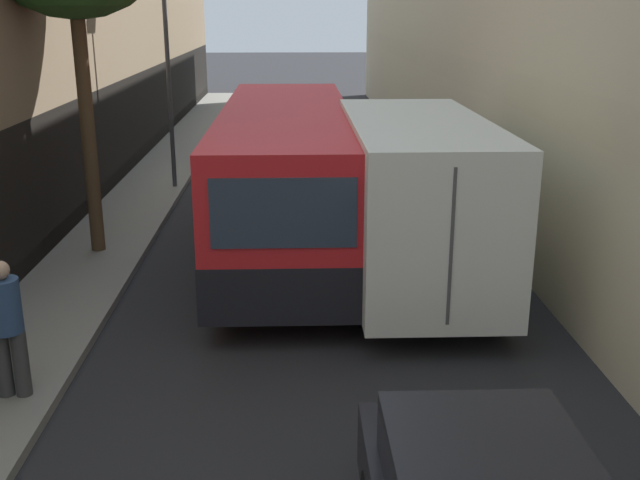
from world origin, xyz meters
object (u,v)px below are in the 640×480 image
at_px(box_truck, 409,190).
at_px(pedestrian, 7,325).
at_px(street_lamp, 165,16).
at_px(bus, 286,176).
at_px(panel_van, 255,127).

height_order(box_truck, pedestrian, box_truck).
relative_size(pedestrian, street_lamp, 0.28).
bearing_deg(bus, pedestrian, -118.09).
distance_m(box_truck, pedestrian, 7.61).
relative_size(box_truck, street_lamp, 1.29).
bearing_deg(panel_van, pedestrian, -97.78).
relative_size(panel_van, street_lamp, 0.66).
relative_size(panel_van, pedestrian, 2.38).
bearing_deg(pedestrian, street_lamp, 88.64).
xyz_separation_m(panel_van, street_lamp, (-2.04, -5.13, 3.72)).
xyz_separation_m(box_truck, street_lamp, (-5.52, 6.99, 3.09)).
relative_size(bus, street_lamp, 1.55).
distance_m(bus, pedestrian, 7.40).
distance_m(panel_van, pedestrian, 17.17).
bearing_deg(street_lamp, pedestrian, -91.36).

